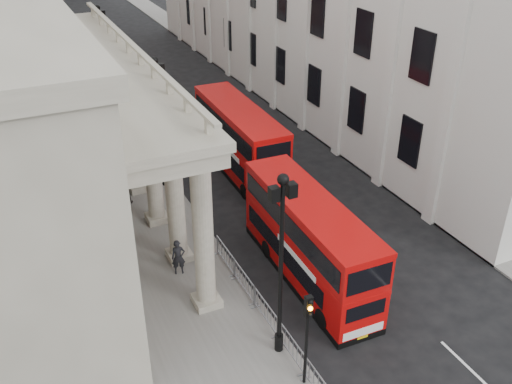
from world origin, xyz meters
name	(u,v)px	position (x,y,z in m)	size (l,w,h in m)	color
sidewalk_west	(96,135)	(-3.00, 30.00, 0.06)	(6.00, 140.00, 0.12)	slate
sidewalk_east	(287,103)	(13.50, 30.00, 0.06)	(3.00, 140.00, 0.12)	slate
kerb	(134,128)	(-0.05, 30.00, 0.07)	(0.20, 140.00, 0.14)	slate
lamp_post_south	(281,256)	(-0.60, 4.00, 4.91)	(1.05, 0.44, 8.32)	black
lamp_post_mid	(159,114)	(-0.60, 20.00, 4.91)	(1.05, 0.44, 8.32)	black
lamp_post_north	(103,49)	(-0.60, 36.00, 4.91)	(1.05, 0.44, 8.32)	black
traffic_light	(308,325)	(-0.50, 1.98, 3.11)	(0.28, 0.33, 4.30)	black
crowd_barriers	(305,367)	(-0.35, 2.23, 0.67)	(0.50, 18.75, 1.10)	gray
bus_near	(309,239)	(3.01, 7.94, 2.27)	(2.68, 10.10, 4.33)	#BB0808
bus_far	(240,139)	(4.62, 19.96, 2.35)	(2.73, 10.46, 4.50)	#C30909
pedestrian_a	(178,257)	(-2.71, 10.79, 1.06)	(0.68, 0.45, 1.87)	black
pedestrian_b	(125,191)	(-3.43, 18.73, 0.91)	(0.77, 0.60, 1.59)	black
pedestrian_c	(118,180)	(-3.50, 20.19, 0.98)	(0.84, 0.55, 1.73)	black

